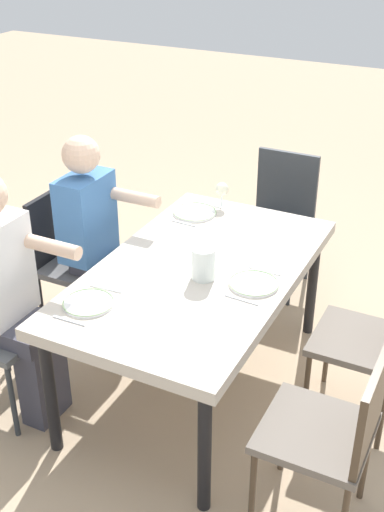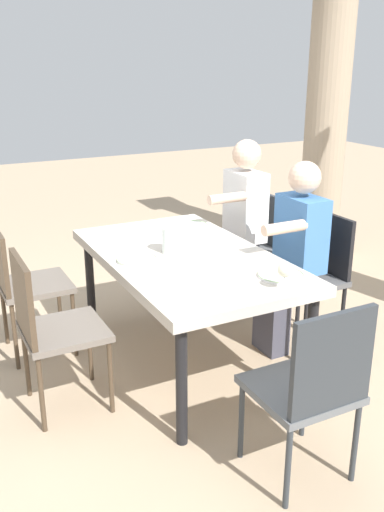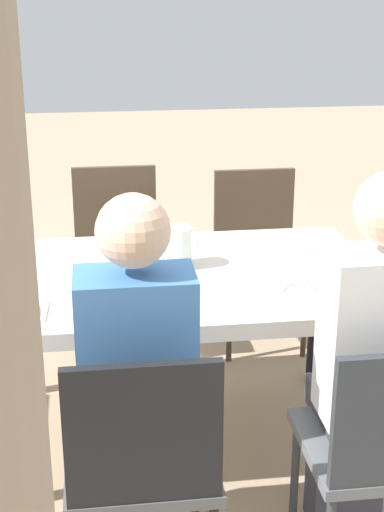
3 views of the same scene
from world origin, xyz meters
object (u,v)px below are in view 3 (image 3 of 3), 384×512
(diner_man_white, at_px, (369,359))
(dining_table, at_px, (161,289))
(plate_1, at_px, (160,244))
(plate_0, at_px, (315,296))
(chair_mid_north, at_px, (142,460))
(chair_mid_south, at_px, (117,247))
(chair_west_south, at_px, (258,243))
(plate_2, at_px, (0,312))
(water_pitcher, at_px, (177,249))
(diner_woman_green, at_px, (135,378))

(diner_man_white, bearing_deg, dining_table, -51.66)
(plate_1, bearing_deg, dining_table, 85.33)
(dining_table, distance_m, plate_0, 0.61)
(chair_mid_north, bearing_deg, dining_table, -98.83)
(plate_1, bearing_deg, diner_man_white, 117.81)
(chair_mid_north, xyz_separation_m, plate_0, (-0.67, -0.60, 0.22))
(chair_mid_south, bearing_deg, plate_0, 118.87)
(chair_mid_north, height_order, diner_man_white, diner_man_white)
(chair_west_south, relative_size, diner_man_white, 0.66)
(chair_mid_north, relative_size, plate_2, 3.48)
(plate_1, bearing_deg, water_pitcher, 100.28)
(plate_2, bearing_deg, chair_mid_north, 126.00)
(chair_west_south, distance_m, diner_man_white, 1.64)
(diner_woman_green, height_order, plate_1, diner_woman_green)
(chair_mid_south, xyz_separation_m, plate_1, (-0.17, 0.59, 0.21))
(chair_mid_north, bearing_deg, diner_man_white, -166.53)
(water_pitcher, bearing_deg, chair_mid_south, -75.87)
(chair_mid_north, distance_m, plate_0, 0.92)
(water_pitcher, bearing_deg, chair_west_south, -121.44)
(chair_mid_north, distance_m, chair_mid_south, 1.80)
(chair_mid_north, distance_m, water_pitcher, 1.03)
(plate_1, relative_size, plate_2, 0.94)
(chair_west_south, distance_m, plate_2, 1.68)
(chair_mid_south, height_order, water_pitcher, chair_mid_south)
(chair_west_south, relative_size, plate_0, 3.67)
(diner_man_white, xyz_separation_m, plate_2, (1.15, -0.43, 0.03))
(diner_woman_green, xyz_separation_m, diner_man_white, (-0.72, 0.03, 0.03))
(plate_2, bearing_deg, diner_man_white, 159.63)
(chair_mid_north, relative_size, plate_1, 3.69)
(plate_1, height_order, plate_2, same)
(dining_table, xyz_separation_m, diner_woman_green, (0.14, 0.70, 0.01))
(dining_table, relative_size, plate_0, 6.94)
(chair_mid_north, xyz_separation_m, chair_mid_south, (-0.00, -1.80, 0.00))
(plate_0, bearing_deg, dining_table, -30.06)
(dining_table, relative_size, diner_man_white, 1.26)
(water_pitcher, bearing_deg, chair_mid_north, 77.70)
(diner_woman_green, xyz_separation_m, plate_2, (0.43, -0.40, 0.06))
(chair_west_south, bearing_deg, plate_2, 46.07)
(water_pitcher, bearing_deg, diner_man_white, 122.45)
(chair_mid_north, height_order, plate_2, chair_mid_north)
(plate_1, xyz_separation_m, water_pitcher, (-0.05, 0.25, 0.06))
(dining_table, bearing_deg, diner_woman_green, 78.50)
(chair_west_south, distance_m, chair_mid_south, 0.72)
(plate_2, bearing_deg, chair_west_south, -133.93)
(plate_0, height_order, water_pitcher, water_pitcher)
(chair_mid_north, xyz_separation_m, diner_woman_green, (0.00, -0.20, 0.16))
(diner_woman_green, bearing_deg, water_pitcher, -105.55)
(dining_table, bearing_deg, chair_mid_north, 81.17)
(chair_mid_north, bearing_deg, water_pitcher, -102.30)
(chair_mid_south, height_order, diner_woman_green, diner_woman_green)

